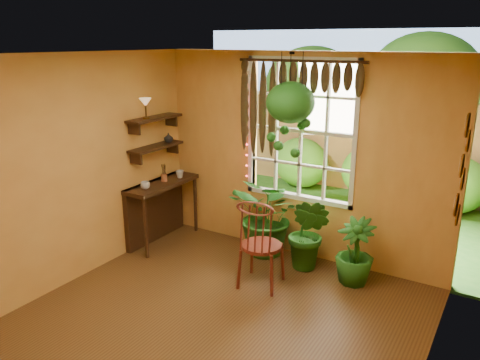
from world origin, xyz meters
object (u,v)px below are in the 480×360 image
at_px(counter_ledge, 157,204).
at_px(hanging_basket, 290,110).
at_px(potted_plant_left, 269,216).
at_px(potted_plant_mid, 309,234).
at_px(windsor_chair, 260,257).

xyz_separation_m(counter_ledge, hanging_basket, (1.92, 0.31, 1.46)).
height_order(counter_ledge, potted_plant_left, potted_plant_left).
bearing_deg(potted_plant_mid, counter_ledge, -173.18).
xyz_separation_m(potted_plant_left, hanging_basket, (0.31, -0.10, 1.45)).
height_order(potted_plant_left, hanging_basket, hanging_basket).
distance_m(potted_plant_mid, hanging_basket, 1.56).
xyz_separation_m(windsor_chair, potted_plant_left, (-0.33, 0.82, 0.19)).
height_order(counter_ledge, hanging_basket, hanging_basket).
distance_m(windsor_chair, potted_plant_left, 0.90).
distance_m(windsor_chair, hanging_basket, 1.79).
bearing_deg(potted_plant_mid, windsor_chair, -114.72).
xyz_separation_m(counter_ledge, potted_plant_left, (1.61, 0.41, 0.01)).
bearing_deg(hanging_basket, potted_plant_mid, -7.04).
height_order(windsor_chair, potted_plant_left, windsor_chair).
bearing_deg(potted_plant_mid, hanging_basket, 172.96).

